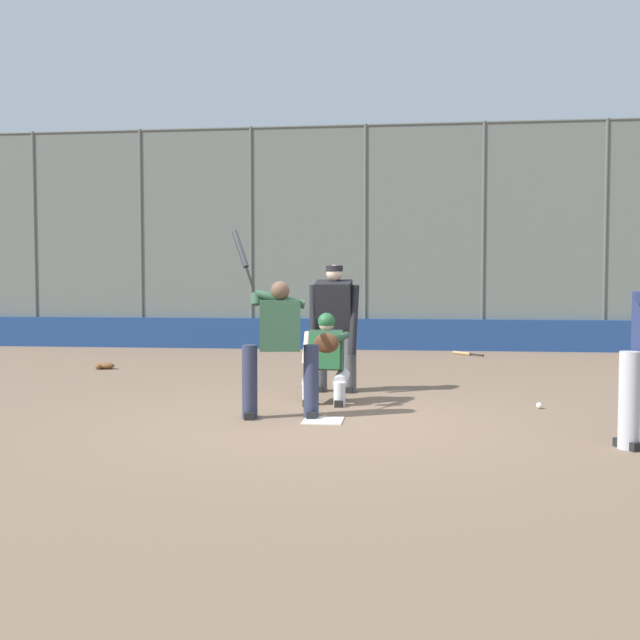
# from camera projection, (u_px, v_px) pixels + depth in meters

# --- Properties ---
(ground_plane) EXTENTS (160.00, 160.00, 0.00)m
(ground_plane) POSITION_uv_depth(u_px,v_px,m) (323.00, 421.00, 8.14)
(ground_plane) COLOR #7A604C
(home_plate_marker) EXTENTS (0.43, 0.43, 0.01)m
(home_plate_marker) POSITION_uv_depth(u_px,v_px,m) (323.00, 421.00, 8.14)
(home_plate_marker) COLOR white
(home_plate_marker) RESTS_ON ground_plane
(backstop_fence) EXTENTS (20.61, 0.08, 4.97)m
(backstop_fence) POSITION_uv_depth(u_px,v_px,m) (365.00, 233.00, 16.54)
(backstop_fence) COLOR #515651
(backstop_fence) RESTS_ON ground_plane
(padding_wall) EXTENTS (20.12, 0.18, 0.68)m
(padding_wall) POSITION_uv_depth(u_px,v_px,m) (365.00, 334.00, 16.56)
(padding_wall) COLOR navy
(padding_wall) RESTS_ON ground_plane
(bleachers_beyond) EXTENTS (14.37, 2.50, 1.48)m
(bleachers_beyond) POSITION_uv_depth(u_px,v_px,m) (364.00, 321.00, 19.15)
(bleachers_beyond) COLOR slate
(bleachers_beyond) RESTS_ON ground_plane
(batter_at_plate) EXTENTS (1.06, 0.59, 2.12)m
(batter_at_plate) POSITION_uv_depth(u_px,v_px,m) (279.00, 344.00, 8.28)
(batter_at_plate) COLOR #2D334C
(batter_at_plate) RESTS_ON ground_plane
(catcher_behind_plate) EXTENTS (0.60, 0.70, 1.13)m
(catcher_behind_plate) POSITION_uv_depth(u_px,v_px,m) (326.00, 357.00, 9.27)
(catcher_behind_plate) COLOR silver
(catcher_behind_plate) RESTS_ON ground_plane
(umpire_home) EXTENTS (0.71, 0.46, 1.74)m
(umpire_home) POSITION_uv_depth(u_px,v_px,m) (334.00, 324.00, 10.20)
(umpire_home) COLOR #4C4C51
(umpire_home) RESTS_ON ground_plane
(spare_bat_near_backstop) EXTENTS (0.34, 0.78, 0.07)m
(spare_bat_near_backstop) POSITION_uv_depth(u_px,v_px,m) (308.00, 359.00, 14.35)
(spare_bat_near_backstop) COLOR black
(spare_bat_near_backstop) RESTS_ON ground_plane
(spare_bat_by_padding) EXTENTS (0.59, 0.65, 0.07)m
(spare_bat_by_padding) POSITION_uv_depth(u_px,v_px,m) (464.00, 353.00, 15.37)
(spare_bat_by_padding) COLOR black
(spare_bat_by_padding) RESTS_ON ground_plane
(fielding_glove_on_dirt) EXTENTS (0.32, 0.24, 0.11)m
(fielding_glove_on_dirt) POSITION_uv_depth(u_px,v_px,m) (105.00, 366.00, 12.92)
(fielding_glove_on_dirt) COLOR brown
(fielding_glove_on_dirt) RESTS_ON ground_plane
(baseball_loose) EXTENTS (0.07, 0.07, 0.07)m
(baseball_loose) POSITION_uv_depth(u_px,v_px,m) (539.00, 406.00, 8.93)
(baseball_loose) COLOR white
(baseball_loose) RESTS_ON ground_plane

